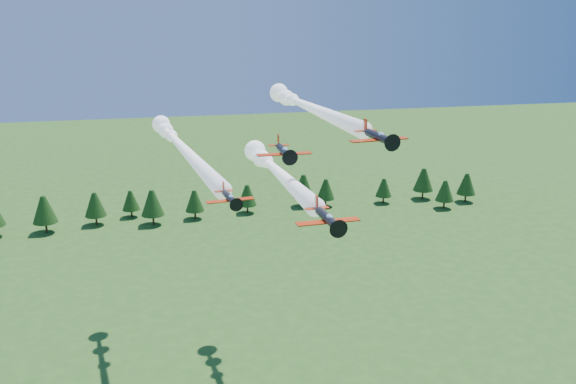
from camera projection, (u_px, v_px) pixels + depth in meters
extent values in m
cylinder|color=black|center=(327.00, 218.00, 78.35)|extent=(1.45, 5.88, 1.08)
cone|color=black|center=(336.00, 227.00, 75.22)|extent=(1.14, 1.04, 1.08)
cone|color=black|center=(338.00, 228.00, 74.62)|extent=(0.50, 0.51, 0.47)
cylinder|color=black|center=(339.00, 229.00, 74.45)|extent=(2.26, 0.19, 2.26)
cube|color=red|center=(328.00, 222.00, 78.05)|extent=(8.05, 1.97, 0.13)
cube|color=red|center=(317.00, 208.00, 81.86)|extent=(3.18, 1.12, 0.08)
cube|color=red|center=(317.00, 201.00, 81.71)|extent=(0.16, 1.03, 1.56)
ellipsoid|color=#94BEE4|center=(329.00, 217.00, 77.33)|extent=(0.86, 1.34, 0.67)
sphere|color=white|center=(267.00, 162.00, 105.96)|extent=(2.30, 2.30, 2.30)
sphere|color=white|center=(262.00, 157.00, 109.31)|extent=(3.00, 3.00, 3.00)
sphere|color=white|center=(257.00, 152.00, 112.66)|extent=(3.70, 3.70, 3.70)
cylinder|color=black|center=(230.00, 197.00, 83.28)|extent=(1.47, 4.68, 0.85)
cone|color=black|center=(235.00, 203.00, 80.86)|extent=(0.95, 0.88, 0.85)
cone|color=black|center=(236.00, 204.00, 80.40)|extent=(0.42, 0.43, 0.38)
cylinder|color=black|center=(236.00, 205.00, 80.27)|extent=(1.78, 0.28, 1.79)
cube|color=red|center=(230.00, 200.00, 83.05)|extent=(6.41, 1.99, 0.10)
cube|color=red|center=(224.00, 191.00, 86.00)|extent=(2.55, 1.05, 0.06)
cube|color=red|center=(223.00, 186.00, 85.88)|extent=(0.19, 0.81, 1.24)
ellipsoid|color=#94BEE4|center=(231.00, 197.00, 82.49)|extent=(0.75, 1.10, 0.53)
sphere|color=white|center=(170.00, 135.00, 122.80)|extent=(2.30, 2.30, 2.30)
sphere|color=white|center=(165.00, 129.00, 127.95)|extent=(3.00, 3.00, 3.00)
sphere|color=white|center=(161.00, 125.00, 133.09)|extent=(3.70, 3.70, 3.70)
cylinder|color=black|center=(378.00, 136.00, 87.48)|extent=(1.75, 6.12, 1.12)
cone|color=black|center=(390.00, 142.00, 84.28)|extent=(1.22, 1.12, 1.12)
cone|color=black|center=(392.00, 143.00, 83.67)|extent=(0.54, 0.55, 0.49)
cylinder|color=black|center=(393.00, 143.00, 83.49)|extent=(2.34, 0.29, 2.35)
cube|color=red|center=(379.00, 140.00, 87.18)|extent=(8.38, 2.37, 0.13)
cube|color=red|center=(365.00, 131.00, 91.08)|extent=(3.32, 1.29, 0.08)
cube|color=red|center=(365.00, 124.00, 90.93)|extent=(0.21, 1.07, 1.62)
ellipsoid|color=#94BEE4|center=(381.00, 135.00, 86.44)|extent=(0.94, 1.42, 0.70)
sphere|color=white|center=(293.00, 100.00, 120.55)|extent=(2.30, 2.30, 2.30)
sphere|color=white|center=(285.00, 97.00, 124.66)|extent=(3.00, 3.00, 3.00)
sphere|color=white|center=(278.00, 94.00, 128.76)|extent=(3.70, 3.70, 3.70)
cylinder|color=black|center=(284.00, 151.00, 91.80)|extent=(1.08, 5.78, 1.07)
cone|color=black|center=(289.00, 156.00, 88.64)|extent=(1.07, 0.97, 1.07)
cone|color=black|center=(290.00, 157.00, 88.04)|extent=(0.47, 0.48, 0.47)
cylinder|color=black|center=(290.00, 158.00, 87.87)|extent=(2.25, 0.05, 2.25)
cube|color=red|center=(284.00, 154.00, 91.49)|extent=(7.92, 1.46, 0.13)
cube|color=red|center=(278.00, 145.00, 95.34)|extent=(3.10, 0.92, 0.07)
cube|color=red|center=(278.00, 139.00, 95.20)|extent=(0.10, 1.02, 1.55)
ellipsoid|color=#94BEE4|center=(285.00, 150.00, 90.77)|extent=(0.77, 1.29, 0.67)
cylinder|color=#382314|center=(326.00, 202.00, 210.72)|extent=(0.60, 0.60, 2.58)
cone|color=#193811|center=(326.00, 189.00, 209.41)|extent=(5.89, 5.89, 6.63)
cylinder|color=#382314|center=(303.00, 202.00, 210.79)|extent=(0.60, 0.60, 2.99)
cone|color=#193811|center=(303.00, 186.00, 209.28)|extent=(6.82, 6.82, 7.68)
cylinder|color=#382314|center=(423.00, 194.00, 218.84)|extent=(0.60, 0.60, 2.97)
cone|color=#193811|center=(424.00, 179.00, 217.33)|extent=(6.79, 6.79, 7.64)
cylinder|color=#382314|center=(46.00, 227.00, 186.64)|extent=(0.60, 0.60, 3.10)
cone|color=#193811|center=(44.00, 209.00, 185.07)|extent=(7.08, 7.08, 7.97)
cylinder|color=#382314|center=(132.00, 213.00, 200.18)|extent=(0.60, 0.60, 2.38)
cone|color=#193811|center=(131.00, 200.00, 198.98)|extent=(5.45, 5.45, 6.13)
cylinder|color=#382314|center=(195.00, 215.00, 198.60)|extent=(0.60, 0.60, 2.55)
cone|color=#193811|center=(195.00, 201.00, 197.31)|extent=(5.83, 5.83, 6.56)
cylinder|color=#382314|center=(383.00, 199.00, 214.26)|extent=(0.60, 0.60, 2.36)
cone|color=#193811|center=(384.00, 187.00, 213.06)|extent=(5.39, 5.39, 6.06)
cylinder|color=#382314|center=(247.00, 209.00, 204.18)|extent=(0.60, 0.60, 2.58)
cone|color=#193811|center=(247.00, 195.00, 202.88)|extent=(5.89, 5.89, 6.62)
cylinder|color=#382314|center=(465.00, 198.00, 215.51)|extent=(0.60, 0.60, 2.73)
cone|color=#193811|center=(467.00, 184.00, 214.13)|extent=(6.24, 6.24, 7.02)
cylinder|color=#382314|center=(96.00, 220.00, 193.16)|extent=(0.60, 0.60, 2.82)
cone|color=#193811|center=(95.00, 204.00, 191.73)|extent=(6.44, 6.44, 7.25)
cylinder|color=#382314|center=(444.00, 204.00, 208.75)|extent=(0.60, 0.60, 2.60)
cone|color=#193811|center=(445.00, 191.00, 207.43)|extent=(5.95, 5.95, 6.69)
cylinder|color=#382314|center=(153.00, 220.00, 193.27)|extent=(0.60, 0.60, 3.03)
cone|color=#193811|center=(152.00, 203.00, 191.74)|extent=(6.92, 6.92, 7.79)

